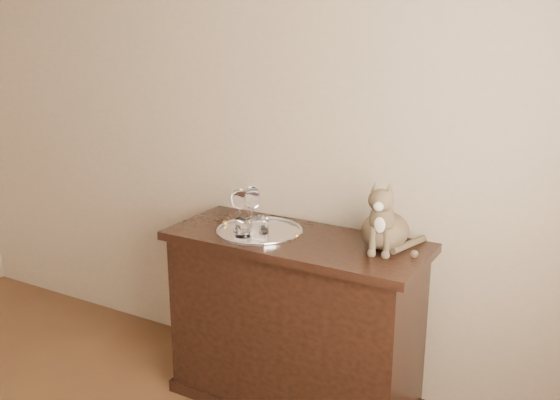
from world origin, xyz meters
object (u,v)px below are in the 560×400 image
(sideboard, at_px, (295,322))
(tumbler_b, at_px, (243,227))
(cat, at_px, (386,213))
(tray, at_px, (260,232))
(wine_glass_a, at_px, (252,207))
(tumbler_a, at_px, (260,228))
(wine_glass_c, at_px, (240,210))
(wine_glass_d, at_px, (252,210))

(sideboard, distance_m, tumbler_b, 0.53)
(tumbler_b, height_order, cat, cat)
(tumbler_b, bearing_deg, tray, 74.37)
(tray, bearing_deg, wine_glass_a, 149.60)
(sideboard, xyz_separation_m, tumbler_a, (-0.13, -0.10, 0.48))
(wine_glass_a, height_order, cat, cat)
(wine_glass_c, bearing_deg, tumbler_b, -45.50)
(wine_glass_a, bearing_deg, tray, -30.40)
(wine_glass_a, xyz_separation_m, tumbler_b, (0.04, -0.13, -0.06))
(wine_glass_a, bearing_deg, tumbler_b, -75.06)
(tray, bearing_deg, wine_glass_c, -155.43)
(tumbler_b, bearing_deg, cat, 18.33)
(tumbler_b, bearing_deg, wine_glass_a, 104.94)
(sideboard, height_order, wine_glass_a, wine_glass_a)
(wine_glass_a, distance_m, tumbler_b, 0.15)
(wine_glass_c, height_order, tumbler_b, wine_glass_c)
(cat, bearing_deg, wine_glass_d, -178.05)
(tumbler_a, height_order, tumbler_b, tumbler_a)
(cat, bearing_deg, tray, -178.90)
(tumbler_a, bearing_deg, sideboard, 38.72)
(wine_glass_d, relative_size, tumbler_b, 2.36)
(wine_glass_a, height_order, tumbler_a, wine_glass_a)
(tray, bearing_deg, tumbler_a, -58.07)
(tray, bearing_deg, sideboard, 8.29)
(wine_glass_c, distance_m, tumbler_a, 0.15)
(tray, relative_size, wine_glass_d, 1.97)
(tumbler_a, bearing_deg, wine_glass_d, 141.11)
(wine_glass_d, distance_m, cat, 0.61)
(sideboard, xyz_separation_m, wine_glass_c, (-0.26, -0.06, 0.53))
(tray, bearing_deg, tumbler_b, -105.63)
(tray, relative_size, tumbler_a, 4.26)
(wine_glass_d, bearing_deg, tumbler_a, -38.89)
(tumbler_b, relative_size, cat, 0.27)
(tumbler_a, bearing_deg, tray, 121.93)
(tumbler_b, distance_m, cat, 0.64)
(sideboard, bearing_deg, wine_glass_d, -168.93)
(cat, bearing_deg, tumbler_a, -170.13)
(tray, relative_size, wine_glass_c, 1.98)
(sideboard, xyz_separation_m, cat, (0.40, 0.08, 0.58))
(wine_glass_d, bearing_deg, wine_glass_c, -156.41)
(wine_glass_a, relative_size, tumbler_a, 2.12)
(cat, bearing_deg, wine_glass_a, 176.89)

